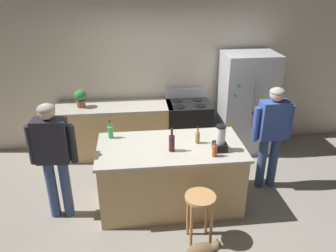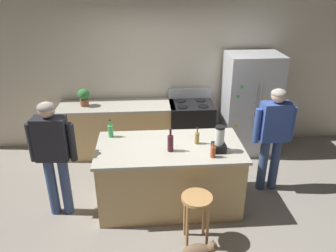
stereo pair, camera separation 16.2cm
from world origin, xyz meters
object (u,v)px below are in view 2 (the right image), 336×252
at_px(bottle_vinegar, 197,138).
at_px(bottle_cooking_sauce, 213,151).
at_px(person_by_sink_right, 274,131).
at_px(bar_stool, 197,207).
at_px(bottle_soda, 111,131).
at_px(stove_range, 191,127).
at_px(person_by_island_left, 53,150).
at_px(bottle_wine, 170,143).
at_px(cat, 199,252).
at_px(blender_appliance, 219,141).
at_px(potted_plant, 84,96).
at_px(kitchen_island, 170,175).
at_px(refrigerator, 250,104).

height_order(bottle_vinegar, bottle_cooking_sauce, bottle_vinegar).
distance_m(person_by_sink_right, bar_stool, 1.67).
xyz_separation_m(bottle_cooking_sauce, bottle_soda, (-1.29, 0.65, 0.02)).
height_order(stove_range, bottle_vinegar, bottle_vinegar).
distance_m(person_by_island_left, bottle_wine, 1.47).
bearing_deg(bottle_wine, cat, -73.91).
bearing_deg(person_by_island_left, bottle_cooking_sauce, -6.69).
bearing_deg(blender_appliance, bottle_cooking_sauce, -125.60).
height_order(person_by_sink_right, bottle_cooking_sauce, person_by_sink_right).
height_order(stove_range, person_by_sink_right, person_by_sink_right).
bearing_deg(person_by_sink_right, potted_plant, 155.55).
bearing_deg(kitchen_island, bottle_soda, 157.41).
bearing_deg(bottle_vinegar, bottle_cooking_sauce, -68.98).
bearing_deg(refrigerator, bar_stool, -119.30).
bearing_deg(stove_range, potted_plant, 179.20).
height_order(potted_plant, bottle_soda, potted_plant).
bearing_deg(person_by_island_left, bar_stool, -21.22).
relative_size(person_by_island_left, bottle_vinegar, 6.80).
bearing_deg(cat, blender_appliance, 67.85).
height_order(stove_range, person_by_island_left, person_by_island_left).
bearing_deg(bar_stool, bottle_wine, 112.21).
bearing_deg(cat, stove_range, 84.72).
bearing_deg(bottle_wine, potted_plant, 128.45).
distance_m(person_by_island_left, bar_stool, 1.91).
distance_m(person_by_island_left, bottle_soda, 0.80).
distance_m(stove_range, cat, 2.60).
relative_size(person_by_island_left, bar_stool, 2.43).
bearing_deg(bottle_cooking_sauce, cat, -109.02).
bearing_deg(bottle_wine, kitchen_island, 88.69).
xyz_separation_m(refrigerator, bottle_soda, (-2.31, -1.17, 0.12)).
bearing_deg(bottle_cooking_sauce, person_by_sink_right, 31.02).
distance_m(kitchen_island, bottle_soda, 1.01).
bearing_deg(person_by_sink_right, person_by_island_left, -173.10).
bearing_deg(bottle_wine, bottle_vinegar, 25.33).
xyz_separation_m(cat, bottle_wine, (-0.26, 0.91, 0.92)).
height_order(person_by_sink_right, bottle_wine, person_by_sink_right).
bearing_deg(refrigerator, person_by_sink_right, -91.71).
xyz_separation_m(kitchen_island, bottle_cooking_sauce, (0.51, -0.32, 0.53)).
xyz_separation_m(person_by_island_left, bottle_vinegar, (1.84, 0.14, 0.03)).
xyz_separation_m(stove_range, bottle_wine, (-0.50, -1.65, 0.56)).
relative_size(stove_range, person_by_island_left, 0.68).
bearing_deg(person_by_sink_right, stove_range, 128.22).
bearing_deg(stove_range, cat, -95.28).
bearing_deg(person_by_sink_right, bottle_soda, 178.43).
distance_m(bar_stool, bottle_wine, 0.86).
height_order(potted_plant, bottle_wine, bottle_wine).
xyz_separation_m(kitchen_island, bottle_vinegar, (0.37, 0.04, 0.54)).
xyz_separation_m(stove_range, cat, (-0.24, -2.57, -0.36)).
xyz_separation_m(bottle_wine, bottle_soda, (-0.78, 0.46, -0.02)).
height_order(bar_stool, blender_appliance, blender_appliance).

